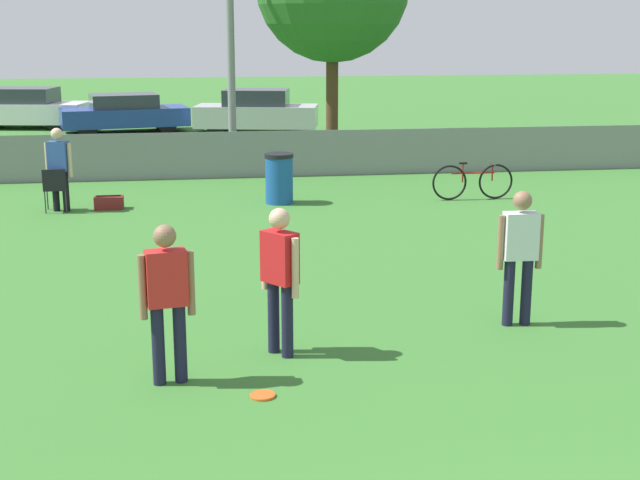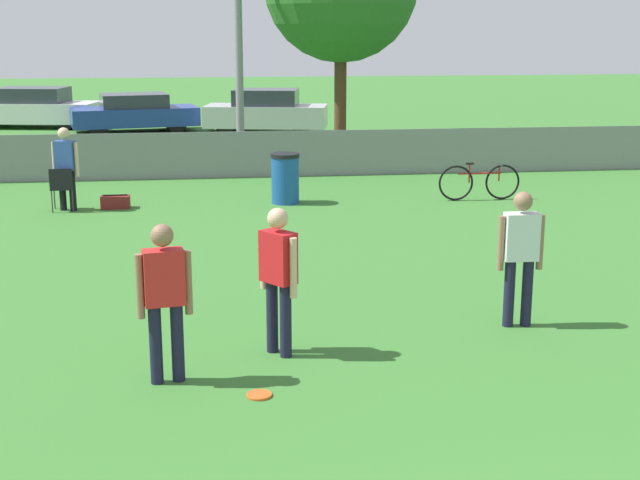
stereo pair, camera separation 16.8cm
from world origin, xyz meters
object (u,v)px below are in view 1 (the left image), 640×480
player_defender_red (280,271)px  frisbee_disc (263,395)px  parked_car_silver (256,112)px  trash_bin (279,178)px  parked_car_white (22,109)px  parked_car_blue (124,113)px  player_thrower_red (167,293)px  folding_chair_sideline (55,186)px  player_receiver_white (520,248)px  spectator_in_blue (59,164)px  bicycle_sideline (473,181)px  gear_bag_sideline (109,203)px

player_defender_red → frisbee_disc: bearing=-52.0°
parked_car_silver → trash_bin: bearing=-80.3°
parked_car_white → parked_car_blue: bearing=-16.3°
player_thrower_red → parked_car_white: bearing=93.3°
parked_car_white → folding_chair_sideline: bearing=-67.6°
parked_car_white → parked_car_blue: size_ratio=1.06×
player_receiver_white → spectator_in_blue: player_receiver_white is taller
bicycle_sideline → parked_car_white: size_ratio=0.37×
gear_bag_sideline → folding_chair_sideline: bearing=-171.1°
spectator_in_blue → parked_car_white: (-3.31, 15.06, -0.26)m
frisbee_disc → parked_car_white: parked_car_white is taller
player_thrower_red → parked_car_silver: 21.67m
parked_car_white → player_receiver_white: bearing=-56.5°
gear_bag_sideline → spectator_in_blue: bearing=-174.3°
bicycle_sideline → parked_car_white: 19.03m
spectator_in_blue → folding_chair_sideline: size_ratio=1.90×
trash_bin → parked_car_silver: (0.45, 12.32, 0.18)m
parked_car_blue → spectator_in_blue: bearing=-102.6°
player_defender_red → parked_car_silver: (1.28, 20.89, -0.26)m
frisbee_disc → player_defender_red: bearing=75.5°
bicycle_sideline → trash_bin: bearing=177.5°
bicycle_sideline → parked_car_blue: bearing=121.1°
player_receiver_white → parked_car_silver: 20.37m
folding_chair_sideline → parked_car_blue: bearing=-94.1°
player_defender_red → bicycle_sideline: bearing=112.3°
parked_car_white → bicycle_sideline: bearing=-41.8°
spectator_in_blue → folding_chair_sideline: (-0.09, -0.07, -0.43)m
player_thrower_red → parked_car_blue: (-1.94, 22.24, -0.31)m
parked_car_white → gear_bag_sideline: bearing=-63.9°
player_thrower_red → player_receiver_white: same height
trash_bin → gear_bag_sideline: trash_bin is taller
player_receiver_white → trash_bin: bearing=106.7°
player_thrower_red → bicycle_sideline: player_thrower_red is taller
bicycle_sideline → parked_car_white: bearing=127.7°
folding_chair_sideline → player_defender_red: bearing=110.9°
trash_bin → bicycle_sideline: bearing=-2.5°
folding_chair_sideline → parked_car_silver: 13.48m
bicycle_sideline → folding_chair_sideline: bearing=-179.5°
player_receiver_white → folding_chair_sideline: size_ratio=1.93×
parked_car_silver → gear_bag_sideline: bearing=-95.4°
bicycle_sideline → spectator_in_blue: bearing=-179.9°
spectator_in_blue → gear_bag_sideline: bearing=-157.5°
player_thrower_red → trash_bin: bearing=67.8°
player_receiver_white → parked_car_silver: (-1.66, 20.30, -0.26)m
folding_chair_sideline → parked_car_white: parked_car_white is taller
bicycle_sideline → frisbee_disc: bearing=-118.5°
frisbee_disc → gear_bag_sideline: (-2.28, 9.59, 0.11)m
player_defender_red → bicycle_sideline: 9.72m
frisbee_disc → parked_car_blue: bearing=97.1°
trash_bin → parked_car_silver: size_ratio=0.24×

